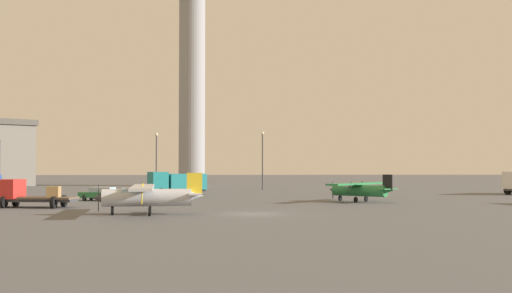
{
  "coord_description": "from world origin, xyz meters",
  "views": [
    {
      "loc": [
        -2.6,
        -46.24,
        3.53
      ],
      "look_at": [
        1.54,
        24.2,
        5.7
      ],
      "focal_mm": 44.16,
      "sensor_mm": 36.0,
      "label": 1
    }
  ],
  "objects_px": {
    "airplane_silver": "(148,195)",
    "light_post_west": "(262,155)",
    "truck_flatbed_red": "(25,194)",
    "airplane_green": "(360,189)",
    "light_post_east": "(156,156)",
    "truck_box_teal": "(177,183)",
    "car_green": "(101,193)",
    "control_tower": "(192,57)"
  },
  "relations": [
    {
      "from": "airplane_silver",
      "to": "light_post_west",
      "type": "height_order",
      "value": "light_post_west"
    },
    {
      "from": "truck_flatbed_red",
      "to": "light_post_west",
      "type": "xyz_separation_m",
      "value": [
        22.94,
        38.51,
        3.95
      ]
    },
    {
      "from": "airplane_green",
      "to": "light_post_east",
      "type": "height_order",
      "value": "light_post_east"
    },
    {
      "from": "airplane_silver",
      "to": "truck_box_teal",
      "type": "relative_size",
      "value": 1.48
    },
    {
      "from": "truck_box_teal",
      "to": "car_green",
      "type": "relative_size",
      "value": 1.6
    },
    {
      "from": "airplane_silver",
      "to": "truck_flatbed_red",
      "type": "xyz_separation_m",
      "value": [
        -11.4,
        8.69,
        -0.23
      ]
    },
    {
      "from": "control_tower",
      "to": "car_green",
      "type": "distance_m",
      "value": 52.35
    },
    {
      "from": "control_tower",
      "to": "truck_flatbed_red",
      "type": "xyz_separation_m",
      "value": [
        -11.68,
        -56.98,
        -21.68
      ]
    },
    {
      "from": "airplane_green",
      "to": "airplane_silver",
      "type": "relative_size",
      "value": 0.74
    },
    {
      "from": "control_tower",
      "to": "light_post_east",
      "type": "distance_m",
      "value": 30.95
    },
    {
      "from": "truck_flatbed_red",
      "to": "car_green",
      "type": "bearing_deg",
      "value": -105.42
    },
    {
      "from": "truck_flatbed_red",
      "to": "control_tower",
      "type": "bearing_deg",
      "value": -92.67
    },
    {
      "from": "light_post_west",
      "to": "truck_flatbed_red",
      "type": "bearing_deg",
      "value": -120.78
    },
    {
      "from": "car_green",
      "to": "airplane_silver",
      "type": "bearing_deg",
      "value": 123.29
    },
    {
      "from": "control_tower",
      "to": "light_post_west",
      "type": "xyz_separation_m",
      "value": [
        11.26,
        -18.47,
        -17.73
      ]
    },
    {
      "from": "light_post_east",
      "to": "truck_flatbed_red",
      "type": "bearing_deg",
      "value": -103.89
    },
    {
      "from": "control_tower",
      "to": "truck_box_teal",
      "type": "relative_size",
      "value": 6.29
    },
    {
      "from": "control_tower",
      "to": "light_post_west",
      "type": "bearing_deg",
      "value": -58.64
    },
    {
      "from": "airplane_green",
      "to": "control_tower",
      "type": "bearing_deg",
      "value": -26.95
    },
    {
      "from": "car_green",
      "to": "light_post_east",
      "type": "xyz_separation_m",
      "value": [
        3.38,
        22.03,
        4.1
      ]
    },
    {
      "from": "light_post_east",
      "to": "truck_box_teal",
      "type": "bearing_deg",
      "value": -73.74
    },
    {
      "from": "control_tower",
      "to": "light_post_west",
      "type": "height_order",
      "value": "control_tower"
    },
    {
      "from": "truck_flatbed_red",
      "to": "light_post_west",
      "type": "bearing_deg",
      "value": -111.87
    },
    {
      "from": "light_post_east",
      "to": "control_tower",
      "type": "bearing_deg",
      "value": 81.44
    },
    {
      "from": "control_tower",
      "to": "truck_flatbed_red",
      "type": "bearing_deg",
      "value": -101.58
    },
    {
      "from": "control_tower",
      "to": "light_post_east",
      "type": "relative_size",
      "value": 5.44
    },
    {
      "from": "airplane_green",
      "to": "car_green",
      "type": "bearing_deg",
      "value": 34.69
    },
    {
      "from": "car_green",
      "to": "light_post_west",
      "type": "distance_m",
      "value": 34.15
    },
    {
      "from": "truck_flatbed_red",
      "to": "light_post_east",
      "type": "distance_m",
      "value": 33.26
    },
    {
      "from": "control_tower",
      "to": "light_post_east",
      "type": "xyz_separation_m",
      "value": [
        -3.74,
        -24.88,
        -18.02
      ]
    },
    {
      "from": "truck_box_teal",
      "to": "car_green",
      "type": "bearing_deg",
      "value": 29.18
    },
    {
      "from": "light_post_east",
      "to": "airplane_green",
      "type": "bearing_deg",
      "value": -49.0
    },
    {
      "from": "control_tower",
      "to": "truck_box_teal",
      "type": "height_order",
      "value": "control_tower"
    },
    {
      "from": "car_green",
      "to": "control_tower",
      "type": "bearing_deg",
      "value": -85.41
    },
    {
      "from": "airplane_silver",
      "to": "light_post_west",
      "type": "xyz_separation_m",
      "value": [
        11.54,
        47.2,
        3.72
      ]
    },
    {
      "from": "truck_box_teal",
      "to": "light_post_west",
      "type": "relative_size",
      "value": 0.81
    },
    {
      "from": "light_post_west",
      "to": "car_green",
      "type": "bearing_deg",
      "value": -122.88
    },
    {
      "from": "airplane_green",
      "to": "light_post_east",
      "type": "bearing_deg",
      "value": -6.14
    },
    {
      "from": "truck_box_teal",
      "to": "airplane_green",
      "type": "bearing_deg",
      "value": 120.22
    },
    {
      "from": "car_green",
      "to": "light_post_east",
      "type": "height_order",
      "value": "light_post_east"
    },
    {
      "from": "airplane_silver",
      "to": "car_green",
      "type": "distance_m",
      "value": 19.98
    },
    {
      "from": "car_green",
      "to": "light_post_east",
      "type": "relative_size",
      "value": 0.54
    }
  ]
}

